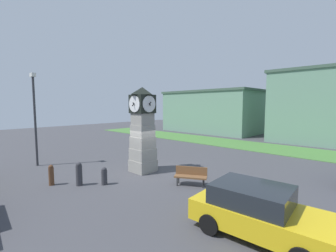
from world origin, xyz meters
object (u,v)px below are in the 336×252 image
Objects in this scene: bollard_far_row at (104,176)px; street_lamp_far_side at (35,113)px; bollard_mid_row at (79,174)px; car_end_of_row at (258,211)px; bench at (191,175)px; bollard_near_tower at (51,175)px; clock_tower at (143,131)px.

bollard_far_row is 0.15× the size of street_lamp_far_side.
car_end_of_row is (8.19, 1.82, 0.18)m from bollard_mid_row.
street_lamp_far_side is (-5.61, -0.25, 2.92)m from bollard_mid_row.
bench is (4.01, 3.88, -0.07)m from bollard_mid_row.
street_lamp_far_side is (-4.57, 0.69, 2.99)m from bollard_near_tower.
bollard_near_tower reaches higher than bench.
clock_tower is 3.52m from bollard_far_row.
car_end_of_row is (7.39, 0.90, 0.33)m from bollard_far_row.
bollard_near_tower is at bearing -134.70° from bollard_far_row.
bollard_mid_row is at bearing -96.68° from clock_tower.
bench reaches higher than bollard_far_row.
bollard_mid_row is 6.33m from street_lamp_far_side.
bollard_far_row is 7.45m from car_end_of_row.
bollard_mid_row is at bearing 42.19° from bollard_near_tower.
bollard_mid_row is at bearing -135.91° from bench.
clock_tower reaches higher than car_end_of_row.
clock_tower is 4.07m from bench.
clock_tower is at bearing 83.32° from bollard_mid_row.
bollard_near_tower is 6.99m from bench.
bollard_far_row is at bearing -173.04° from car_end_of_row.
car_end_of_row is (9.24, 2.77, 0.25)m from bollard_near_tower.
clock_tower reaches higher than bollard_mid_row.
bollard_mid_row is at bearing 2.58° from street_lamp_far_side.
bench is at bearing 153.79° from car_end_of_row.
bollard_far_row is 0.21× the size of car_end_of_row.
street_lamp_far_side is at bearing -146.38° from clock_tower.
bollard_mid_row is 1.32× the size of bollard_far_row.
car_end_of_row is at bearing 8.56° from street_lamp_far_side.
bench is 0.27× the size of street_lamp_far_side.
clock_tower is at bearing 33.62° from street_lamp_far_side.
car_end_of_row is 0.69× the size of street_lamp_far_side.
bollard_mid_row is (-0.44, -3.77, -1.88)m from clock_tower.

